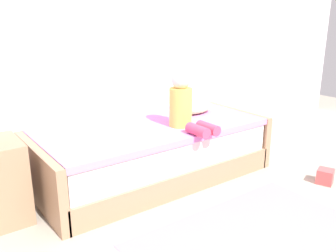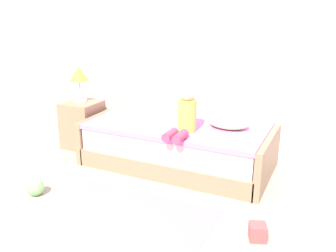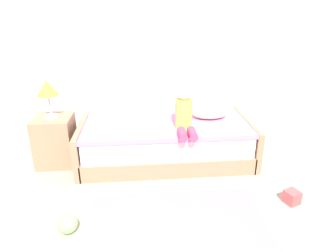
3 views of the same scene
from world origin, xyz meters
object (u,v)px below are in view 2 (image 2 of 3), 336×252
at_px(bed, 177,145).
at_px(pillow, 229,122).
at_px(nightstand, 83,124).
at_px(child_figure, 185,114).
at_px(toy_ball, 35,187).
at_px(toy_block, 258,232).
at_px(table_lamp, 79,76).

bearing_deg(bed, pillow, 10.13).
relative_size(bed, nightstand, 3.52).
distance_m(nightstand, child_figure, 1.61).
xyz_separation_m(bed, nightstand, (-1.35, 0.02, 0.05)).
height_order(nightstand, child_figure, child_figure).
relative_size(pillow, toy_ball, 2.56).
bearing_deg(pillow, child_figure, -138.56).
bearing_deg(toy_block, child_figure, 140.23).
xyz_separation_m(table_lamp, toy_ball, (0.39, -1.27, -0.85)).
bearing_deg(toy_ball, table_lamp, 106.97).
distance_m(nightstand, pillow, 1.93).
bearing_deg(child_figure, table_lamp, 170.81).
relative_size(nightstand, child_figure, 1.18).
xyz_separation_m(nightstand, child_figure, (1.54, -0.25, 0.40)).
relative_size(table_lamp, toy_ball, 2.61).
distance_m(table_lamp, child_figure, 1.57).
bearing_deg(toy_ball, bed, 52.41).
bearing_deg(pillow, toy_ball, -138.42).
xyz_separation_m(table_lamp, child_figure, (1.54, -0.25, -0.23)).
xyz_separation_m(nightstand, table_lamp, (0.00, 0.00, 0.64)).
distance_m(pillow, toy_ball, 2.09).
bearing_deg(nightstand, child_figure, -9.19).
distance_m(bed, pillow, 0.65).
relative_size(toy_ball, toy_block, 1.30).
bearing_deg(toy_ball, toy_block, 5.74).
bearing_deg(child_figure, toy_block, -39.77).
xyz_separation_m(child_figure, pillow, (0.37, 0.33, -0.14)).
bearing_deg(table_lamp, toy_block, -22.85).
height_order(bed, toy_ball, bed).
bearing_deg(nightstand, toy_ball, -73.03).
distance_m(nightstand, toy_block, 2.73).
distance_m(nightstand, table_lamp, 0.64).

